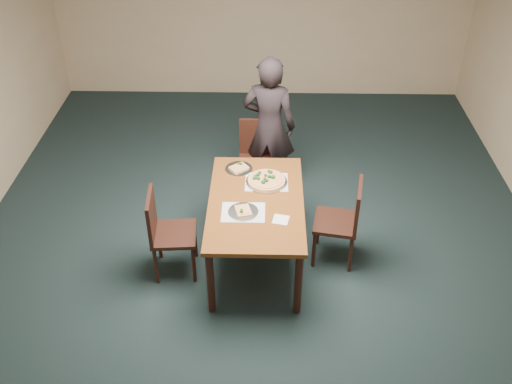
{
  "coord_description": "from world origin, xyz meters",
  "views": [
    {
      "loc": [
        0.08,
        -4.11,
        3.98
      ],
      "look_at": [
        -0.01,
        0.19,
        0.85
      ],
      "focal_mm": 40.0,
      "sensor_mm": 36.0,
      "label": 1
    }
  ],
  "objects_px": {
    "diner": "(269,126)",
    "pizza_pan": "(266,180)",
    "chair_far": "(257,155)",
    "chair_left": "(165,229)",
    "chair_right": "(344,218)",
    "dining_table": "(256,208)",
    "slice_plate_far": "(239,168)",
    "slice_plate_near": "(243,211)"
  },
  "relations": [
    {
      "from": "dining_table",
      "to": "slice_plate_near",
      "type": "distance_m",
      "value": 0.24
    },
    {
      "from": "chair_far",
      "to": "pizza_pan",
      "type": "relative_size",
      "value": 2.22
    },
    {
      "from": "diner",
      "to": "pizza_pan",
      "type": "relative_size",
      "value": 4.03
    },
    {
      "from": "chair_far",
      "to": "slice_plate_near",
      "type": "distance_m",
      "value": 1.39
    },
    {
      "from": "chair_left",
      "to": "chair_right",
      "type": "distance_m",
      "value": 1.73
    },
    {
      "from": "pizza_pan",
      "to": "chair_left",
      "type": "bearing_deg",
      "value": -153.83
    },
    {
      "from": "diner",
      "to": "pizza_pan",
      "type": "distance_m",
      "value": 0.99
    },
    {
      "from": "chair_far",
      "to": "chair_right",
      "type": "xyz_separation_m",
      "value": [
        0.87,
        -1.13,
        0.0
      ]
    },
    {
      "from": "chair_left",
      "to": "slice_plate_near",
      "type": "distance_m",
      "value": 0.79
    },
    {
      "from": "slice_plate_near",
      "to": "dining_table",
      "type": "bearing_deg",
      "value": 58.13
    },
    {
      "from": "chair_right",
      "to": "slice_plate_near",
      "type": "bearing_deg",
      "value": -66.27
    },
    {
      "from": "dining_table",
      "to": "pizza_pan",
      "type": "distance_m",
      "value": 0.34
    },
    {
      "from": "dining_table",
      "to": "diner",
      "type": "bearing_deg",
      "value": 84.79
    },
    {
      "from": "chair_far",
      "to": "chair_left",
      "type": "bearing_deg",
      "value": -121.13
    },
    {
      "from": "slice_plate_far",
      "to": "pizza_pan",
      "type": "bearing_deg",
      "value": -38.67
    },
    {
      "from": "dining_table",
      "to": "chair_left",
      "type": "height_order",
      "value": "chair_left"
    },
    {
      "from": "dining_table",
      "to": "diner",
      "type": "xyz_separation_m",
      "value": [
        0.12,
        1.29,
        0.17
      ]
    },
    {
      "from": "dining_table",
      "to": "slice_plate_far",
      "type": "distance_m",
      "value": 0.57
    },
    {
      "from": "dining_table",
      "to": "chair_far",
      "type": "relative_size",
      "value": 1.65
    },
    {
      "from": "dining_table",
      "to": "diner",
      "type": "distance_m",
      "value": 1.31
    },
    {
      "from": "chair_far",
      "to": "pizza_pan",
      "type": "bearing_deg",
      "value": -81.91
    },
    {
      "from": "chair_right",
      "to": "slice_plate_far",
      "type": "relative_size",
      "value": 3.25
    },
    {
      "from": "chair_far",
      "to": "dining_table",
      "type": "bearing_deg",
      "value": -88.27
    },
    {
      "from": "diner",
      "to": "slice_plate_far",
      "type": "bearing_deg",
      "value": 78.76
    },
    {
      "from": "chair_far",
      "to": "diner",
      "type": "distance_m",
      "value": 0.35
    },
    {
      "from": "chair_far",
      "to": "diner",
      "type": "relative_size",
      "value": 0.55
    },
    {
      "from": "dining_table",
      "to": "slice_plate_near",
      "type": "relative_size",
      "value": 5.36
    },
    {
      "from": "chair_right",
      "to": "diner",
      "type": "distance_m",
      "value": 1.48
    },
    {
      "from": "dining_table",
      "to": "slice_plate_far",
      "type": "xyz_separation_m",
      "value": [
        -0.19,
        0.53,
        0.1
      ]
    },
    {
      "from": "pizza_pan",
      "to": "slice_plate_near",
      "type": "xyz_separation_m",
      "value": [
        -0.21,
        -0.49,
        -0.01
      ]
    },
    {
      "from": "chair_far",
      "to": "chair_left",
      "type": "height_order",
      "value": "same"
    },
    {
      "from": "dining_table",
      "to": "slice_plate_near",
      "type": "height_order",
      "value": "slice_plate_near"
    },
    {
      "from": "slice_plate_far",
      "to": "chair_far",
      "type": "bearing_deg",
      "value": 74.74
    },
    {
      "from": "diner",
      "to": "pizza_pan",
      "type": "xyz_separation_m",
      "value": [
        -0.02,
        -0.99,
        -0.05
      ]
    },
    {
      "from": "chair_right",
      "to": "pizza_pan",
      "type": "bearing_deg",
      "value": -98.34
    },
    {
      "from": "slice_plate_far",
      "to": "diner",
      "type": "bearing_deg",
      "value": 68.28
    },
    {
      "from": "dining_table",
      "to": "slice_plate_far",
      "type": "relative_size",
      "value": 5.36
    },
    {
      "from": "chair_left",
      "to": "pizza_pan",
      "type": "xyz_separation_m",
      "value": [
        0.95,
        0.47,
        0.26
      ]
    },
    {
      "from": "chair_left",
      "to": "diner",
      "type": "distance_m",
      "value": 1.78
    },
    {
      "from": "dining_table",
      "to": "slice_plate_near",
      "type": "bearing_deg",
      "value": -121.87
    },
    {
      "from": "chair_far",
      "to": "slice_plate_far",
      "type": "height_order",
      "value": "chair_far"
    },
    {
      "from": "chair_far",
      "to": "pizza_pan",
      "type": "height_order",
      "value": "chair_far"
    }
  ]
}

